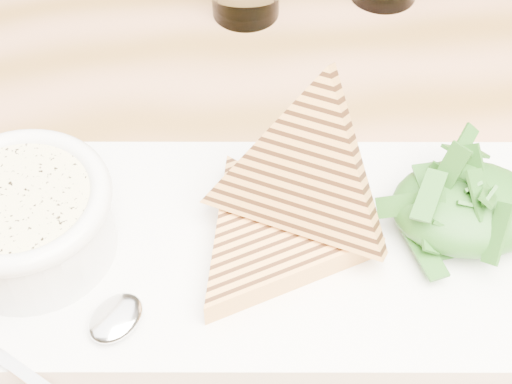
{
  "coord_description": "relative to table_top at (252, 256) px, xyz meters",
  "views": [
    {
      "loc": [
        -0.17,
        -0.1,
        1.19
      ],
      "look_at": [
        -0.15,
        0.25,
        0.78
      ],
      "focal_mm": 55.0,
      "sensor_mm": 36.0,
      "label": 1
    }
  ],
  "objects": [
    {
      "name": "table_top",
      "position": [
        0.0,
        0.0,
        0.0
      ],
      "size": [
        1.26,
        0.92,
        0.04
      ],
      "primitive_type": "cube",
      "rotation": [
        0.0,
        0.0,
        0.12
      ],
      "color": "#B47A52",
      "rests_on": "ground"
    },
    {
      "name": "platter",
      "position": [
        0.0,
        -0.02,
        0.03
      ],
      "size": [
        0.45,
        0.21,
        0.02
      ],
      "primitive_type": "cube",
      "rotation": [
        0.0,
        0.0,
        -0.04
      ],
      "color": "white",
      "rests_on": "table_top"
    },
    {
      "name": "soup_bowl",
      "position": [
        -0.15,
        -0.01,
        0.06
      ],
      "size": [
        0.11,
        0.11,
        0.05
      ],
      "primitive_type": "cylinder",
      "color": "white",
      "rests_on": "platter"
    },
    {
      "name": "soup",
      "position": [
        -0.15,
        -0.01,
        0.09
      ],
      "size": [
        0.1,
        0.1,
        0.01
      ],
      "primitive_type": "cylinder",
      "color": "beige",
      "rests_on": "soup_bowl"
    },
    {
      "name": "bowl_rim",
      "position": [
        -0.15,
        -0.01,
        0.09
      ],
      "size": [
        0.12,
        0.12,
        0.01
      ],
      "primitive_type": "torus",
      "color": "white",
      "rests_on": "soup_bowl"
    },
    {
      "name": "sandwich_flat",
      "position": [
        0.01,
        -0.02,
        0.05
      ],
      "size": [
        0.2,
        0.2,
        0.02
      ],
      "primitive_type": null,
      "rotation": [
        0.0,
        0.0,
        0.4
      ],
      "color": "#DA9448",
      "rests_on": "platter"
    },
    {
      "name": "sandwich_lean",
      "position": [
        0.04,
        0.0,
        0.09
      ],
      "size": [
        0.2,
        0.2,
        0.17
      ],
      "primitive_type": null,
      "rotation": [
        1.02,
        0.0,
        -0.43
      ],
      "color": "#DA9448",
      "rests_on": "sandwich_flat"
    },
    {
      "name": "salad_base",
      "position": [
        0.15,
        -0.0,
        0.06
      ],
      "size": [
        0.11,
        0.08,
        0.04
      ],
      "primitive_type": "ellipsoid",
      "color": "#144210",
      "rests_on": "platter"
    },
    {
      "name": "arugula_pile",
      "position": [
        0.15,
        -0.0,
        0.06
      ],
      "size": [
        0.11,
        0.1,
        0.05
      ],
      "primitive_type": null,
      "color": "#356B23",
      "rests_on": "platter"
    },
    {
      "name": "spoon_bowl",
      "position": [
        -0.09,
        -0.08,
        0.04
      ],
      "size": [
        0.05,
        0.05,
        0.01
      ],
      "primitive_type": "ellipsoid",
      "rotation": [
        0.0,
        0.0,
        -0.64
      ],
      "color": "silver",
      "rests_on": "platter"
    }
  ]
}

